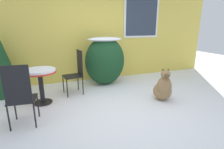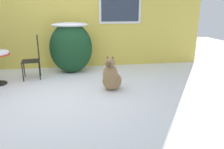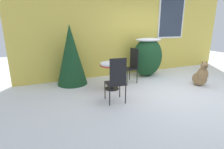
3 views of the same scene
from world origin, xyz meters
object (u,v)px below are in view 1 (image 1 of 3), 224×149
(patio_table, at_px, (40,76))
(patio_chair_far_side, at_px, (20,95))
(dog, at_px, (163,88))
(patio_chair_near_table, at_px, (76,71))

(patio_table, height_order, patio_chair_far_side, patio_chair_far_side)
(patio_table, bearing_deg, dog, -17.44)
(patio_chair_near_table, bearing_deg, patio_chair_far_side, -49.18)
(patio_table, relative_size, dog, 1.00)
(patio_chair_near_table, xyz_separation_m, dog, (1.68, -1.10, -0.27))
(patio_chair_far_side, distance_m, dog, 2.74)
(dog, bearing_deg, patio_chair_near_table, 171.27)
(patio_chair_near_table, relative_size, dog, 1.42)
(patio_table, relative_size, patio_chair_near_table, 0.71)
(patio_table, bearing_deg, patio_chair_near_table, 22.80)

